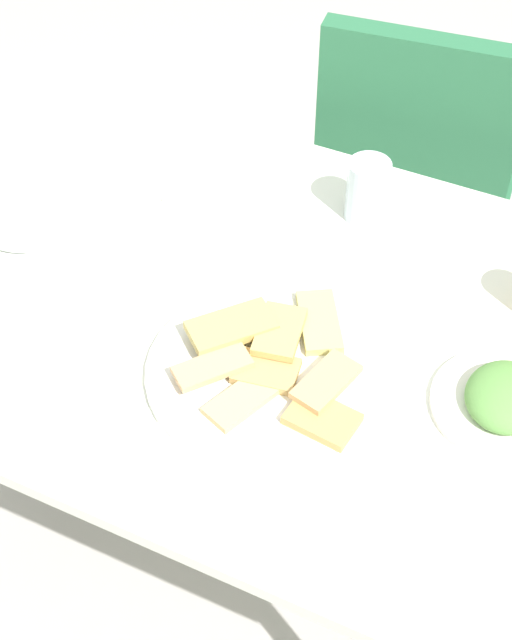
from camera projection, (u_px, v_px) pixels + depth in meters
name	position (u px, v px, depth m)	size (l,w,h in m)	color
ground_plane	(253.00, 539.00, 2.04)	(6.00, 6.00, 0.00)	#B8B0AC
dining_table	(252.00, 339.00, 1.57)	(1.18, 0.86, 0.72)	white
dining_chair	(416.00, 172.00, 2.10)	(0.47, 0.47, 0.88)	#2C6D46
pide_platter	(267.00, 368.00, 1.41)	(0.35, 0.36, 0.04)	white
salad_plate_greens	(506.00, 401.00, 1.36)	(0.21, 0.21, 0.05)	white
salad_plate_rice	(27.00, 225.00, 1.61)	(0.21, 0.21, 0.07)	white
drinking_glass	(367.00, 190.00, 1.62)	(0.07, 0.07, 0.11)	silver
paper_napkin	(202.00, 215.00, 1.66)	(0.15, 0.15, 0.00)	white
fork	(197.00, 219.00, 1.65)	(0.17, 0.01, 0.01)	silver
spoon	(207.00, 207.00, 1.67)	(0.16, 0.02, 0.01)	silver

